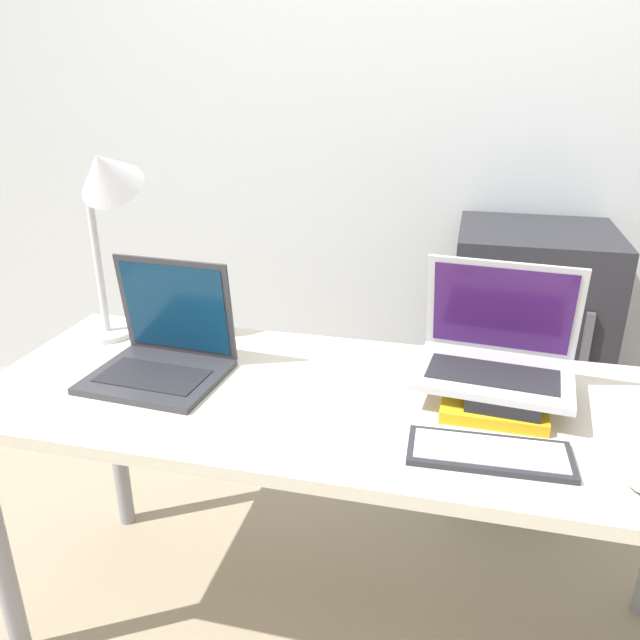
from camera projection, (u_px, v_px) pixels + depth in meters
The scene contains 8 objects.
wall_back at pixel (416, 84), 2.24m from camera, with size 8.00×0.05×2.70m.
desk at pixel (347, 426), 1.43m from camera, with size 1.70×0.64×0.71m.
laptop_left at pixel (163, 353), 1.50m from camera, with size 0.32×0.28×0.27m.
book_stack at pixel (498, 392), 1.38m from camera, with size 0.23×0.27×0.05m.
laptop_on_books at pixel (496, 352), 1.38m from camera, with size 0.36×0.28×0.25m.
wireless_keyboard at pixel (489, 453), 1.19m from camera, with size 0.31×0.14×0.01m.
desk_lamp at pixel (105, 194), 1.54m from camera, with size 0.23×0.20×0.54m.
mini_fridge at pixel (522, 357), 2.19m from camera, with size 0.50×0.50×0.92m.
Camera 1 is at (0.24, -0.90, 1.40)m, focal length 35.00 mm.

